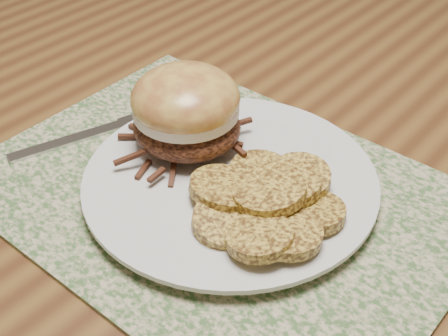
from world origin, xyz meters
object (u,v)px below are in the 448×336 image
at_px(pork_sandwich, 186,110).
at_px(dinner_plate, 230,183).
at_px(fork, 91,134).
at_px(dining_table, 284,170).

bearing_deg(pork_sandwich, dinner_plate, -5.03).
xyz_separation_m(dinner_plate, fork, (-0.17, -0.03, -0.01)).
distance_m(dining_table, pork_sandwich, 0.20).
relative_size(pork_sandwich, fork, 0.70).
bearing_deg(fork, dining_table, 71.90).
xyz_separation_m(dining_table, dinner_plate, (0.04, -0.15, 0.09)).
bearing_deg(dining_table, fork, -127.89).
height_order(dining_table, fork, fork).
height_order(dining_table, dinner_plate, dinner_plate).
relative_size(dining_table, fork, 8.94).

